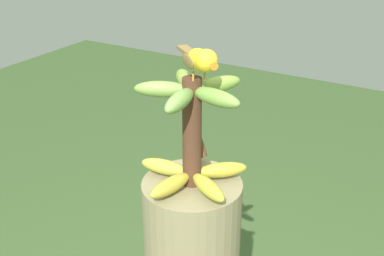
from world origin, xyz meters
TOP-DOWN VIEW (x-y plane):
  - banana_bunch at (0.00, 0.00)m, footprint 0.28×0.28m
  - perched_bird at (0.03, -0.01)m, footprint 0.17×0.14m

SIDE VIEW (x-z plane):
  - banana_bunch at x=0.00m, z-range 1.09..1.37m
  - perched_bird at x=0.03m, z-range 1.38..1.46m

